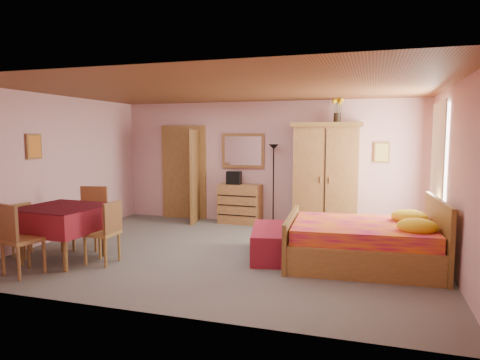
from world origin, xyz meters
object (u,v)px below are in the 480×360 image
(dining_table, at_px, (63,234))
(chair_north, at_px, (89,218))
(bed, at_px, (362,230))
(chair_east, at_px, (102,232))
(chair_west, at_px, (27,230))
(chest_of_drawers, at_px, (240,204))
(stereo, at_px, (234,178))
(floor_lamp, at_px, (273,185))
(bench, at_px, (269,242))
(wardrobe, at_px, (325,177))
(wall_mirror, at_px, (243,151))
(sunflower_vase, at_px, (337,109))
(chair_south, at_px, (23,239))

(dining_table, bearing_deg, chair_north, 95.14)
(bed, height_order, dining_table, bed)
(chair_east, bearing_deg, chair_west, 92.03)
(chest_of_drawers, relative_size, bed, 0.41)
(stereo, relative_size, floor_lamp, 0.17)
(bench, xyz_separation_m, dining_table, (-2.90, -1.15, 0.19))
(dining_table, relative_size, chair_west, 1.38)
(bed, bearing_deg, chair_west, -171.08)
(stereo, bearing_deg, floor_lamp, 1.82)
(stereo, relative_size, wardrobe, 0.14)
(stereo, bearing_deg, chair_east, -105.79)
(chair_west, relative_size, chair_east, 0.89)
(wall_mirror, relative_size, sunflower_vase, 1.85)
(sunflower_vase, bearing_deg, chair_east, -132.61)
(bed, xyz_separation_m, chair_south, (-4.35, -1.86, -0.00))
(wardrobe, relative_size, sunflower_vase, 4.14)
(dining_table, height_order, chair_west, dining_table)
(floor_lamp, xyz_separation_m, bed, (1.85, -2.30, -0.35))
(bed, bearing_deg, chest_of_drawers, 134.62)
(dining_table, bearing_deg, chair_east, 6.06)
(sunflower_vase, relative_size, chair_west, 0.63)
(wall_mirror, bearing_deg, chair_north, -122.55)
(chair_east, bearing_deg, chair_south, 138.19)
(wall_mirror, xyz_separation_m, wardrobe, (1.80, -0.29, -0.48))
(wall_mirror, height_order, stereo, wall_mirror)
(chest_of_drawers, relative_size, wall_mirror, 0.93)
(chair_east, bearing_deg, chest_of_drawers, -17.47)
(sunflower_vase, distance_m, chair_east, 4.95)
(chest_of_drawers, bearing_deg, wall_mirror, 92.74)
(chair_west, bearing_deg, chest_of_drawers, 158.44)
(chair_west, bearing_deg, wardrobe, 142.05)
(floor_lamp, bearing_deg, wardrobe, -5.83)
(sunflower_vase, height_order, chair_north, sunflower_vase)
(stereo, xyz_separation_m, sunflower_vase, (2.14, -0.01, 1.41))
(sunflower_vase, bearing_deg, floor_lamp, 178.51)
(floor_lamp, distance_m, bed, 2.97)
(stereo, distance_m, floor_lamp, 0.87)
(chest_of_drawers, distance_m, bed, 3.43)
(chair_south, bearing_deg, bench, 46.51)
(wardrobe, xyz_separation_m, bed, (0.76, -2.19, -0.57))
(sunflower_vase, distance_m, bed, 3.00)
(floor_lamp, bearing_deg, chair_west, -132.48)
(dining_table, xyz_separation_m, chair_east, (0.63, 0.07, 0.05))
(chest_of_drawers, xyz_separation_m, stereo, (-0.14, -0.00, 0.56))
(bed, distance_m, chair_east, 3.82)
(stereo, distance_m, chair_east, 3.53)
(floor_lamp, bearing_deg, bed, -51.23)
(chest_of_drawers, relative_size, sunflower_vase, 1.73)
(bench, bearing_deg, chest_of_drawers, 117.24)
(chair_south, bearing_deg, sunflower_vase, 62.02)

